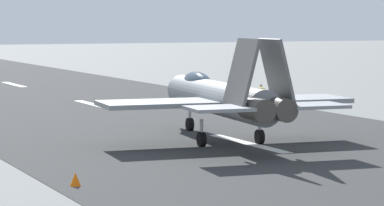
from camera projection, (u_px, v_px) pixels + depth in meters
name	position (u px, v px, depth m)	size (l,w,h in m)	color
ground_plane	(254.00, 145.00, 48.36)	(400.00, 400.00, 0.00)	slate
runway_strip	(254.00, 145.00, 48.34)	(240.00, 26.00, 0.02)	#303132
fighter_jet	(219.00, 97.00, 49.70)	(17.29, 13.51, 5.57)	gray
crew_person	(261.00, 95.00, 69.97)	(0.60, 0.48, 1.67)	#1E2338
marker_cone_near	(75.00, 179.00, 36.32)	(0.44, 0.44, 0.55)	orange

